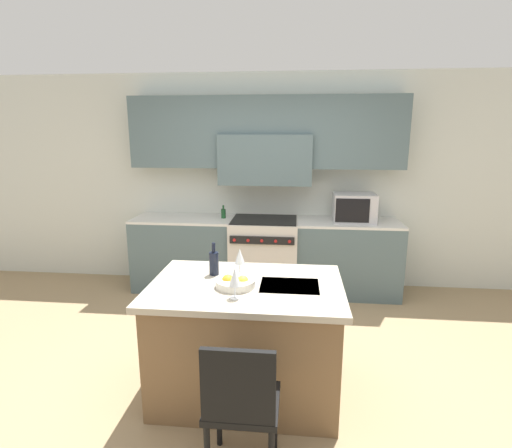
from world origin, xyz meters
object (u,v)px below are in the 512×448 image
microwave (354,208)px  wine_glass_far (240,257)px  oil_bottle_on_counter (223,213)px  island_chair (241,402)px  wine_bottle (214,263)px  range_stove (264,255)px  fruit_bowl (235,283)px  wine_glass_near (235,278)px

microwave → wine_glass_far: size_ratio=2.33×
oil_bottle_on_counter → island_chair: bearing=-77.9°
wine_glass_far → island_chair: bearing=-81.7°
island_chair → wine_bottle: wine_bottle is taller
range_stove → island_chair: range_stove is taller
wine_bottle → fruit_bowl: (0.20, -0.23, -0.07)m
microwave → fruit_bowl: microwave is taller
fruit_bowl → wine_glass_far: bearing=90.5°
range_stove → microwave: size_ratio=1.88×
island_chair → oil_bottle_on_counter: size_ratio=5.49×
island_chair → oil_bottle_on_counter: oil_bottle_on_counter is taller
wine_bottle → wine_glass_far: wine_bottle is taller
island_chair → fruit_bowl: fruit_bowl is taller
wine_glass_near → wine_glass_far: 0.46m
microwave → wine_glass_near: bearing=-115.1°
wine_glass_far → fruit_bowl: wine_glass_far is taller
wine_glass_far → oil_bottle_on_counter: size_ratio=1.30×
range_stove → wine_glass_far: 1.94m
island_chair → oil_bottle_on_counter: (-0.63, 2.91, 0.48)m
range_stove → wine_glass_far: bearing=-91.2°
range_stove → fruit_bowl: (-0.04, -2.11, 0.46)m
range_stove → wine_glass_near: 2.38m
range_stove → fruit_bowl: 2.16m
wine_glass_far → range_stove: bearing=88.8°
wine_glass_near → wine_glass_far: bearing=94.0°
range_stove → wine_glass_near: (-0.01, -2.31, 0.57)m
wine_glass_far → wine_glass_near: bearing=-86.0°
island_chair → oil_bottle_on_counter: bearing=102.1°
range_stove → oil_bottle_on_counter: (-0.52, 0.05, 0.52)m
wine_glass_near → oil_bottle_on_counter: 2.41m
island_chair → wine_glass_far: wine_glass_far is taller
oil_bottle_on_counter → wine_glass_near: bearing=-77.8°
island_chair → wine_glass_far: (-0.15, 1.00, 0.52)m
wine_glass_far → oil_bottle_on_counter: wine_glass_far is taller
wine_bottle → range_stove: bearing=82.6°
wine_bottle → wine_glass_near: (0.23, -0.44, 0.05)m
wine_glass_near → fruit_bowl: 0.23m
wine_glass_near → wine_glass_far: same height
microwave → range_stove: bearing=-179.0°
microwave → island_chair: bearing=-108.7°
range_stove → island_chair: bearing=-87.9°
oil_bottle_on_counter → fruit_bowl: bearing=-77.4°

